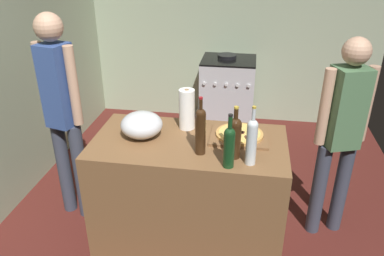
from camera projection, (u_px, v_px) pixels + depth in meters
ground_plane at (204, 180)px, 3.83m from camera, size 3.86×3.71×0.02m
kitchen_wall_rear at (223, 18)px, 4.66m from camera, size 3.86×0.10×2.60m
kitchen_wall_left at (25, 45)px, 3.48m from camera, size 0.10×3.71×2.60m
counter at (190, 197)px, 2.80m from camera, size 1.33×0.71×0.93m
cutting_board at (239, 136)px, 2.63m from camera, size 0.40×0.32×0.02m
pizza at (240, 134)px, 2.62m from camera, size 0.33×0.33×0.03m
mixing_bowl at (142, 125)px, 2.62m from camera, size 0.29×0.29×0.18m
paper_towel_roll at (187, 109)px, 2.71m from camera, size 0.11×0.11×0.30m
wine_bottle_green at (252, 140)px, 2.27m from camera, size 0.07×0.07×0.38m
wine_bottle_clear at (200, 129)px, 2.37m from camera, size 0.07×0.07×0.39m
wine_bottle_amber at (229, 145)px, 2.24m from camera, size 0.07×0.07×0.35m
wine_bottle_dark at (235, 136)px, 2.34m from camera, size 0.08×0.08×0.35m
stove at (227, 95)px, 4.67m from camera, size 0.63×0.57×0.94m
person_in_stripes at (62, 108)px, 2.95m from camera, size 0.36×0.24×1.72m
person_in_red at (341, 129)px, 2.77m from camera, size 0.38×0.27×1.60m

